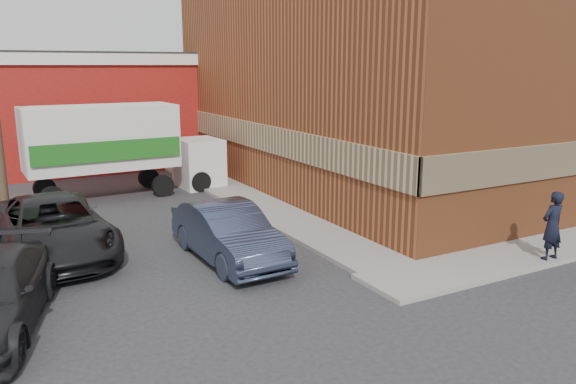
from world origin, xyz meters
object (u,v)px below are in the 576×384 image
suv_a (53,227)px  box_truck (120,144)px  warehouse (24,111)px  brick_building (406,72)px  man (552,226)px  sedan (228,233)px

suv_a → box_truck: bearing=59.7°
suv_a → warehouse: bearing=84.5°
brick_building → warehouse: 18.30m
man → warehouse: bearing=-63.0°
warehouse → sedan: warehouse is taller
suv_a → brick_building: bearing=10.7°
brick_building → man: 11.83m
brick_building → man: (-3.90, -10.55, -3.67)m
warehouse → box_truck: (2.69, -8.47, -0.78)m
suv_a → box_truck: 7.21m
warehouse → man: 24.08m
warehouse → suv_a: bearing=-92.0°
brick_building → man: size_ratio=10.23×
sedan → box_truck: box_truck is taller
man → sedan: bearing=-29.6°
brick_building → warehouse: (-14.50, 11.00, -1.87)m
warehouse → box_truck: bearing=-72.4°
suv_a → box_truck: (3.19, 6.34, 1.25)m
brick_building → suv_a: (-15.00, -3.81, -3.90)m
man → sedan: (-7.15, 4.19, -0.27)m
suv_a → box_truck: size_ratio=0.78×
brick_building → suv_a: brick_building is taller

